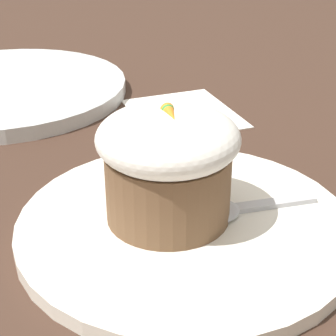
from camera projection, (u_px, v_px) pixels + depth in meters
The scene contains 6 objects.
ground_plane at pixel (185, 232), 0.42m from camera, with size 4.00×4.00×0.00m, color #3D281E.
dessert_plate at pixel (185, 225), 0.41m from camera, with size 0.25×0.25×0.01m.
carrot_cake at pixel (168, 162), 0.39m from camera, with size 0.10×0.10×0.09m.
spoon at pixel (220, 206), 0.42m from camera, with size 0.04×0.11×0.01m.
side_plate at pixel (4, 89), 0.67m from camera, with size 0.29×0.29×0.02m.
paper_napkin at pixel (184, 113), 0.62m from camera, with size 0.14×0.12×0.00m.
Camera 1 is at (0.33, -0.10, 0.24)m, focal length 60.00 mm.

